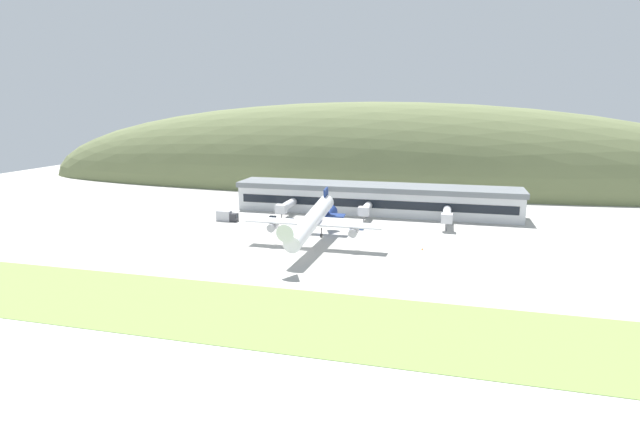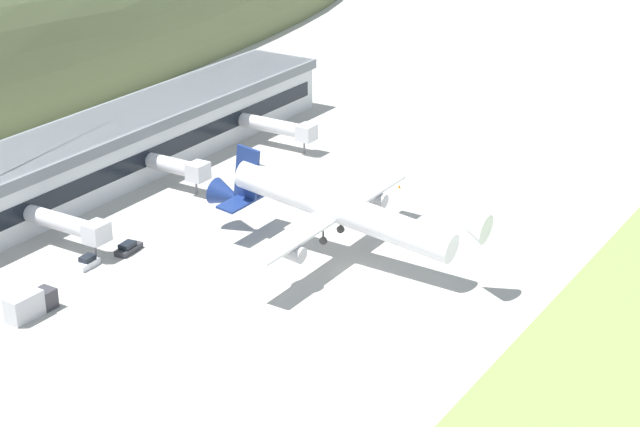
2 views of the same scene
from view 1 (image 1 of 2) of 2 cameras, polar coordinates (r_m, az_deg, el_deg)
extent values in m
plane|color=#ADAAA3|center=(129.23, -2.66, -4.48)|extent=(412.64, 412.64, 0.00)
cube|color=#759947|center=(94.86, -9.74, -10.93)|extent=(371.38, 26.58, 0.08)
ellipsoid|color=#667047|center=(236.43, 5.92, 3.10)|extent=(348.32, 59.01, 78.07)
cube|color=silver|center=(176.78, 6.33, 1.68)|extent=(97.85, 14.01, 10.10)
cube|color=slate|center=(176.08, 6.36, 3.01)|extent=(99.05, 15.21, 1.82)
cube|color=black|center=(170.01, 5.98, 1.10)|extent=(93.94, 0.16, 2.83)
cylinder|color=silver|center=(170.19, -3.74, 0.96)|extent=(2.60, 13.30, 2.60)
cube|color=silver|center=(164.01, -4.47, 0.53)|extent=(3.38, 2.86, 2.86)
cylinder|color=slate|center=(164.89, -4.40, -0.12)|extent=(0.36, 0.36, 4.00)
cylinder|color=silver|center=(165.41, 5.30, 0.61)|extent=(2.60, 10.19, 2.60)
cube|color=silver|center=(160.49, 5.01, 0.26)|extent=(3.38, 2.86, 2.86)
cylinder|color=slate|center=(161.39, 5.03, -0.40)|extent=(0.36, 0.36, 4.00)
cylinder|color=silver|center=(161.41, 14.31, -0.01)|extent=(2.60, 14.27, 2.60)
cube|color=silver|center=(154.43, 14.29, -0.55)|extent=(3.38, 2.86, 2.86)
cylinder|color=slate|center=(155.36, 14.25, -1.23)|extent=(0.36, 0.36, 4.00)
cylinder|color=silver|center=(130.54, -1.01, -0.85)|extent=(4.25, 34.45, 8.11)
cone|color=silver|center=(112.06, -3.66, -1.90)|extent=(4.17, 5.12, 4.67)
cone|color=navy|center=(149.68, 1.01, -0.05)|extent=(4.17, 5.96, 4.77)
cube|color=navy|center=(145.59, 0.70, 1.36)|extent=(0.50, 4.71, 8.36)
cube|color=navy|center=(146.59, 0.72, -0.16)|extent=(11.05, 3.00, 0.70)
cube|color=silver|center=(132.35, -0.82, -1.09)|extent=(37.13, 3.63, 0.86)
cylinder|color=#9E9EA3|center=(135.50, -5.42, -1.47)|extent=(2.30, 3.84, 2.69)
cylinder|color=#9E9EA3|center=(129.77, 3.88, -2.06)|extent=(2.30, 3.84, 2.69)
cylinder|color=#2D2D2D|center=(133.51, -1.78, -1.98)|extent=(0.28, 0.28, 2.20)
cylinder|color=#2D2D2D|center=(133.78, -1.78, -2.43)|extent=(0.45, 1.10, 1.10)
cylinder|color=#2D2D2D|center=(132.31, 0.16, -2.10)|extent=(0.28, 0.28, 2.20)
cylinder|color=#2D2D2D|center=(132.58, 0.16, -2.56)|extent=(0.45, 1.10, 1.10)
cylinder|color=#2D2D2D|center=(119.84, -2.53, -2.81)|extent=(0.22, 0.22, 1.98)
cylinder|color=#2D2D2D|center=(120.10, -2.53, -3.27)|extent=(0.30, 0.82, 0.82)
cube|color=#333338|center=(161.54, -3.38, -0.94)|extent=(4.72, 2.32, 0.83)
cube|color=black|center=(161.42, -3.46, -0.68)|extent=(2.65, 1.84, 0.68)
cube|color=silver|center=(165.19, -5.48, -0.67)|extent=(3.92, 2.03, 0.88)
cube|color=black|center=(164.96, -5.42, -0.41)|extent=(2.19, 1.65, 0.72)
cube|color=#264C99|center=(153.38, 4.23, -1.65)|extent=(4.13, 1.88, 0.92)
cube|color=black|center=(153.21, 4.16, -1.34)|extent=(2.28, 1.56, 0.75)
cube|color=#333338|center=(165.66, -9.81, -0.45)|extent=(2.30, 2.53, 2.66)
cube|color=black|center=(165.08, -9.45, -0.31)|extent=(0.12, 2.12, 1.17)
cube|color=#B7B7BC|center=(167.10, -10.91, -0.25)|extent=(4.83, 2.58, 3.39)
cube|color=orange|center=(134.07, 11.60, -4.09)|extent=(0.52, 0.52, 0.03)
cone|color=orange|center=(133.99, 11.61, -3.98)|extent=(0.40, 0.40, 0.55)
camera|label=2|loc=(162.72, -59.04, 16.34)|focal=60.00mm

